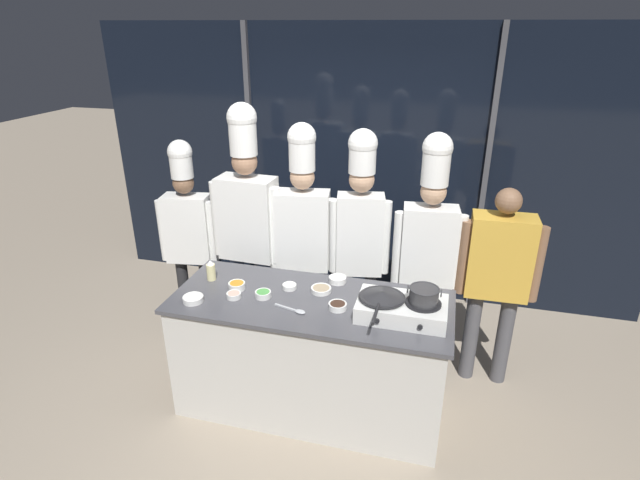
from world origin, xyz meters
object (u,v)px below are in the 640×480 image
object	(u,v)px
serving_spoon_slotted	(296,310)
person_guest	(498,271)
portable_stove	(402,308)
chef_apprentice	(429,242)
prep_bowl_shrimp	(234,295)
chef_head	(188,227)
prep_bowl_rice	(193,298)
prep_bowl_scallions	(263,294)
prep_bowl_garlic	(338,279)
chef_line	(303,227)
squeeze_bottle_oil	(211,270)
prep_bowl_soy_glaze	(338,306)
chef_pastry	(360,227)
prep_bowl_mushrooms	(321,289)
frying_pan	(382,295)
chef_sous	(248,216)
prep_bowl_carrots	(237,285)
prep_bowl_bean_sprouts	(289,286)
stock_pot	(424,295)

from	to	relation	value
serving_spoon_slotted	person_guest	size ratio (longest dim) A/B	0.15
portable_stove	chef_apprentice	size ratio (longest dim) A/B	0.29
prep_bowl_shrimp	serving_spoon_slotted	bearing A→B (deg)	-7.48
chef_head	person_guest	size ratio (longest dim) A/B	1.12
prep_bowl_rice	prep_bowl_shrimp	world-z (taller)	prep_bowl_rice
prep_bowl_scallions	chef_head	xyz separation A→B (m)	(-0.96, 0.73, 0.12)
prep_bowl_garlic	serving_spoon_slotted	distance (m)	0.50
chef_line	person_guest	xyz separation A→B (m)	(1.52, -0.02, -0.19)
squeeze_bottle_oil	chef_apprentice	world-z (taller)	chef_apprentice
portable_stove	prep_bowl_soy_glaze	distance (m)	0.43
person_guest	portable_stove	bearing A→B (deg)	46.93
prep_bowl_scallions	chef_apprentice	xyz separation A→B (m)	(1.08, 0.69, 0.22)
prep_bowl_scallions	chef_pastry	size ratio (longest dim) A/B	0.06
chef_line	chef_apprentice	world-z (taller)	chef_line
portable_stove	chef_head	world-z (taller)	chef_head
prep_bowl_mushrooms	serving_spoon_slotted	distance (m)	0.32
frying_pan	squeeze_bottle_oil	size ratio (longest dim) A/B	3.33
prep_bowl_mushrooms	serving_spoon_slotted	bearing A→B (deg)	-107.56
prep_bowl_scallions	prep_bowl_garlic	size ratio (longest dim) A/B	0.87
serving_spoon_slotted	chef_sous	size ratio (longest dim) A/B	0.11
prep_bowl_carrots	chef_line	world-z (taller)	chef_line
prep_bowl_garlic	prep_bowl_shrimp	size ratio (longest dim) A/B	1.27
chef_sous	chef_pastry	bearing A→B (deg)	-174.87
portable_stove	prep_bowl_shrimp	world-z (taller)	portable_stove
prep_bowl_bean_sprouts	chef_apprentice	xyz separation A→B (m)	(0.94, 0.53, 0.23)
prep_bowl_scallions	prep_bowl_garlic	distance (m)	0.57
portable_stove	chef_head	size ratio (longest dim) A/B	0.32
prep_bowl_mushrooms	prep_bowl_carrots	size ratio (longest dim) A/B	1.20
stock_pot	chef_pastry	world-z (taller)	chef_pastry
frying_pan	chef_sous	world-z (taller)	chef_sous
prep_bowl_rice	prep_bowl_carrots	bearing A→B (deg)	47.63
chef_pastry	prep_bowl_shrimp	bearing A→B (deg)	36.35
prep_bowl_garlic	chef_line	xyz separation A→B (m)	(-0.38, 0.37, 0.23)
prep_bowl_scallions	person_guest	distance (m)	1.75
prep_bowl_soy_glaze	chef_line	bearing A→B (deg)	121.85
prep_bowl_scallions	prep_bowl_rice	distance (m)	0.48
prep_bowl_rice	prep_bowl_carrots	size ratio (longest dim) A/B	1.17
prep_bowl_carrots	chef_sous	size ratio (longest dim) A/B	0.06
prep_bowl_bean_sprouts	prep_bowl_shrimp	xyz separation A→B (m)	(-0.34, -0.22, 0.00)
squeeze_bottle_oil	prep_bowl_bean_sprouts	bearing A→B (deg)	1.52
portable_stove	chef_pastry	distance (m)	0.89
person_guest	squeeze_bottle_oil	bearing A→B (deg)	13.97
prep_bowl_shrimp	prep_bowl_soy_glaze	bearing A→B (deg)	3.19
chef_head	person_guest	xyz separation A→B (m)	(2.56, -0.03, -0.08)
stock_pot	prep_bowl_carrots	world-z (taller)	stock_pot
prep_bowl_scallions	prep_bowl_mushrooms	world-z (taller)	prep_bowl_scallions
prep_bowl_shrimp	prep_bowl_mushrooms	bearing A→B (deg)	22.77
person_guest	chef_apprentice	bearing A→B (deg)	-0.28
prep_bowl_carrots	chef_head	world-z (taller)	chef_head
person_guest	prep_bowl_garlic	bearing A→B (deg)	16.03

